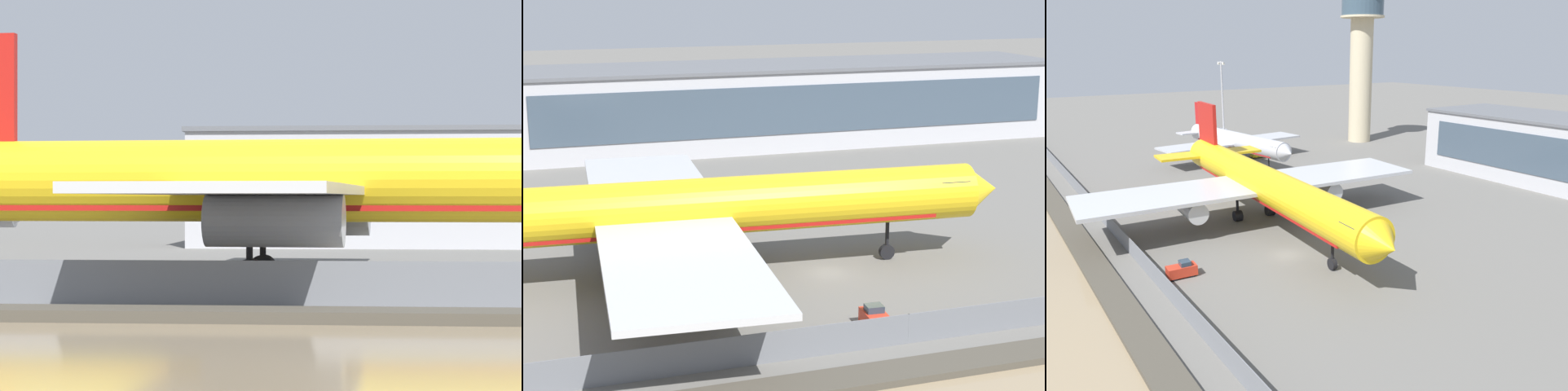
{
  "view_description": "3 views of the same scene",
  "coord_description": "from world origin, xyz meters",
  "views": [
    {
      "loc": [
        -8.38,
        -70.73,
        5.02
      ],
      "look_at": [
        -14.86,
        4.61,
        5.2
      ],
      "focal_mm": 85.0,
      "sensor_mm": 36.0,
      "label": 1
    },
    {
      "loc": [
        -26.18,
        -67.88,
        25.43
      ],
      "look_at": [
        -0.57,
        10.75,
        4.48
      ],
      "focal_mm": 60.0,
      "sensor_mm": 36.0,
      "label": 2
    },
    {
      "loc": [
        49.3,
        -30.09,
        24.12
      ],
      "look_at": [
        -10.37,
        9.79,
        3.52
      ],
      "focal_mm": 35.0,
      "sensor_mm": 36.0,
      "label": 3
    }
  ],
  "objects": [
    {
      "name": "baggage_tug",
      "position": [
        -1.19,
        -12.96,
        0.81
      ],
      "size": [
        1.82,
        3.3,
        1.8
      ],
      "color": "red",
      "rests_on": "ground"
    },
    {
      "name": "shoreline_seawall",
      "position": [
        0.0,
        -20.5,
        0.25
      ],
      "size": [
        320.0,
        3.0,
        0.5
      ],
      "color": "#474238",
      "rests_on": "ground"
    },
    {
      "name": "terminal_building",
      "position": [
        16.15,
        60.64,
        6.13
      ],
      "size": [
        85.91,
        19.11,
        12.24
      ],
      "color": "#B2B2B7",
      "rests_on": "ground"
    },
    {
      "name": "cargo_jet_yellow",
      "position": [
        -12.36,
        3.18,
        5.88
      ],
      "size": [
        57.55,
        49.98,
        15.41
      ],
      "color": "yellow",
      "rests_on": "ground"
    },
    {
      "name": "perimeter_fence",
      "position": [
        0.0,
        -16.0,
        1.12
      ],
      "size": [
        280.0,
        0.1,
        2.24
      ],
      "color": "slate",
      "rests_on": "ground"
    },
    {
      "name": "ground_plane",
      "position": [
        0.0,
        0.0,
        0.0
      ],
      "size": [
        500.0,
        500.0,
        0.0
      ],
      "primitive_type": "plane",
      "color": "#66635E"
    }
  ]
}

